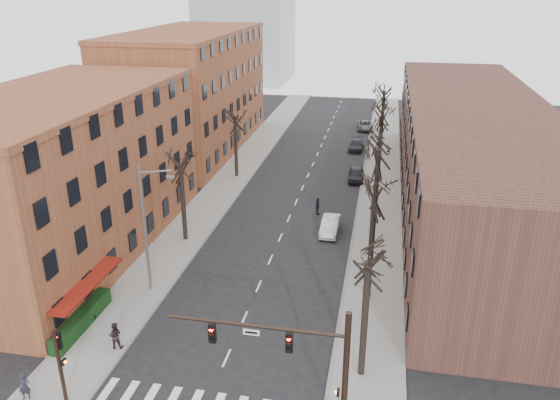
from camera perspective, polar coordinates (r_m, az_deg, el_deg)
The scene contains 26 objects.
sidewalk_left at distance 60.97m, azimuth -4.66°, elevation 2.84°, with size 4.00×90.00×0.15m, color gray.
sidewalk_right at distance 58.86m, azimuth 10.54°, elevation 1.82°, with size 4.00×90.00×0.15m, color gray.
building_left_near at distance 44.93m, azimuth -21.75°, elevation 2.22°, with size 12.00×26.00×12.00m, color brown.
building_left_far at distance 69.89m, azimuth -9.28°, elevation 10.98°, with size 12.00×28.00×14.00m, color brown.
building_right at distance 53.20m, azimuth 19.43°, elevation 4.33°, with size 12.00×50.00×10.00m, color #532F27.
awning_left at distance 37.35m, azimuth -18.97°, elevation -11.75°, with size 1.20×7.00×0.15m, color maroon.
hedge at distance 36.34m, azimuth -20.01°, elevation -11.69°, with size 0.80×6.00×1.00m, color #133613.
tree_right_a at distance 31.54m, azimuth 8.44°, elevation -17.65°, with size 5.20×5.20×10.00m, color black, non-canonical shape.
tree_right_b at distance 38.06m, azimuth 9.13°, elevation -10.02°, with size 5.20×5.20×10.80m, color black, non-canonical shape.
tree_right_c at distance 45.07m, azimuth 9.59°, elevation -4.69°, with size 5.20×5.20×11.60m, color black, non-canonical shape.
tree_right_d at distance 52.36m, azimuth 9.92°, elevation -0.82°, with size 5.20×5.20×10.00m, color black, non-canonical shape.
tree_right_e at distance 59.83m, azimuth 10.17°, elevation 2.10°, with size 5.20×5.20×10.80m, color black, non-canonical shape.
tree_right_f at distance 67.42m, azimuth 10.37°, elevation 4.36°, with size 5.20×5.20×11.60m, color black, non-canonical shape.
tree_left_a at distance 45.97m, azimuth -9.82°, elevation -4.15°, with size 5.20×5.20×9.50m, color black, non-canonical shape.
tree_left_b at distance 59.98m, azimuth -4.54°, elevation 2.44°, with size 5.20×5.20×9.50m, color black, non-canonical shape.
signal_mast_arm at distance 25.00m, azimuth 3.22°, elevation -16.65°, with size 8.14×0.30×7.20m.
signal_pole_left at distance 30.02m, azimuth -22.03°, elevation -15.28°, with size 0.47×0.44×4.40m.
streetlight at distance 37.02m, azimuth -13.76°, elevation -2.57°, with size 2.45×0.22×9.03m.
silver_sedan at distance 46.52m, azimuth 5.26°, elevation -2.66°, with size 1.42×4.07×1.34m, color silver.
parked_car_near at distance 59.07m, azimuth 7.97°, elevation 2.69°, with size 1.63×4.06×1.38m, color black.
parked_car_mid at distance 70.02m, azimuth 7.98°, elevation 5.70°, with size 1.73×4.26×1.24m, color black.
parked_car_far at distance 80.02m, azimuth 8.89°, elevation 7.71°, with size 2.06×4.47×1.24m, color #505357.
pedestrian_a at distance 31.89m, azimuth -25.13°, elevation -17.22°, with size 0.56×0.37×1.53m, color #21222A.
pedestrian_b at distance 33.77m, azimuth -16.86°, elevation -13.39°, with size 0.80×0.62×1.65m, color black.
pedestrian_crossing at distance 50.00m, azimuth 3.95°, elevation -0.66°, with size 0.92×0.38×1.58m, color black.
bicycle at distance 37.25m, azimuth -19.25°, elevation -10.87°, with size 0.53×1.53×0.80m, color gray.
Camera 1 is at (7.88, -20.39, 19.99)m, focal length 35.00 mm.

